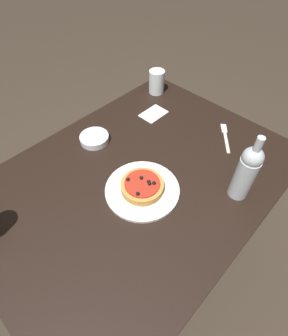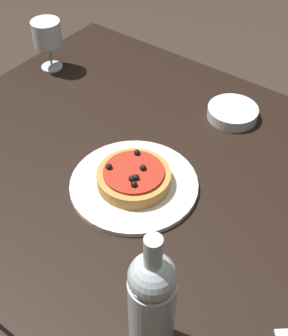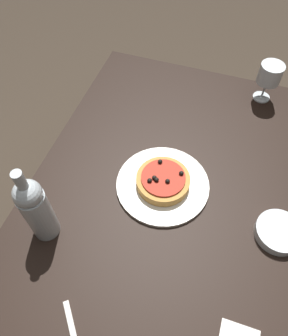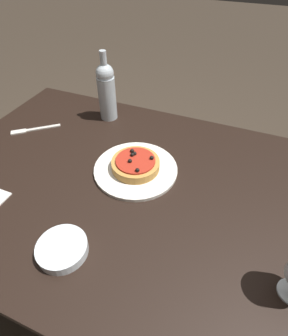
# 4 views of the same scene
# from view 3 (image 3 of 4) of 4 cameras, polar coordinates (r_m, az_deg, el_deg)

# --- Properties ---
(ground_plane) EXTENTS (14.00, 14.00, 0.00)m
(ground_plane) POSITION_cam_3_polar(r_m,az_deg,el_deg) (1.67, 3.77, -18.50)
(ground_plane) COLOR #382D23
(dining_table) EXTENTS (1.26, 0.93, 0.74)m
(dining_table) POSITION_cam_3_polar(r_m,az_deg,el_deg) (1.07, 5.66, -8.55)
(dining_table) COLOR black
(dining_table) RESTS_ON ground_plane
(dinner_plate) EXTENTS (0.29, 0.29, 0.01)m
(dinner_plate) POSITION_cam_3_polar(r_m,az_deg,el_deg) (1.01, 3.26, -2.91)
(dinner_plate) COLOR white
(dinner_plate) RESTS_ON dining_table
(pizza) EXTENTS (0.16, 0.16, 0.05)m
(pizza) POSITION_cam_3_polar(r_m,az_deg,el_deg) (0.99, 3.32, -2.18)
(pizza) COLOR #BC843D
(pizza) RESTS_ON dinner_plate
(wine_glass) EXTENTS (0.08, 0.08, 0.15)m
(wine_glass) POSITION_cam_3_polar(r_m,az_deg,el_deg) (1.28, 21.08, 14.91)
(wine_glass) COLOR silver
(wine_glass) RESTS_ON dining_table
(wine_bottle) EXTENTS (0.07, 0.07, 0.28)m
(wine_bottle) POSITION_cam_3_polar(r_m,az_deg,el_deg) (0.88, -18.32, -6.71)
(wine_bottle) COLOR #B2BCC1
(wine_bottle) RESTS_ON dining_table
(side_bowl) EXTENTS (0.13, 0.13, 0.03)m
(side_bowl) POSITION_cam_3_polar(r_m,az_deg,el_deg) (1.00, 22.40, -10.29)
(side_bowl) COLOR silver
(side_bowl) RESTS_ON dining_table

